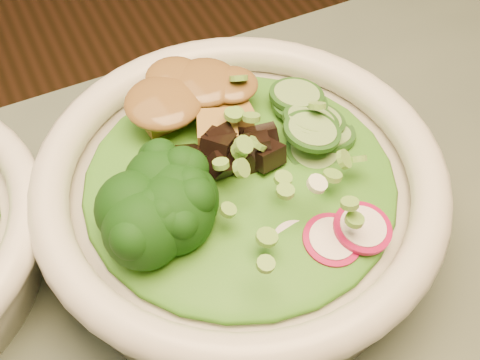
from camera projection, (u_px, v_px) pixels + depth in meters
name	position (u px, v px, depth m)	size (l,w,h in m)	color
salad_bowl	(240.00, 198.00, 0.48)	(0.29, 0.29, 0.08)	silver
lettuce_bed	(240.00, 179.00, 0.47)	(0.22, 0.22, 0.03)	#216916
broccoli_florets	(159.00, 215.00, 0.42)	(0.09, 0.08, 0.05)	black
radish_slices	(313.00, 240.00, 0.43)	(0.12, 0.04, 0.02)	#9C0C3E
cucumber_slices	(317.00, 122.00, 0.48)	(0.08, 0.08, 0.04)	#7AAA5E
mushroom_heap	(228.00, 153.00, 0.46)	(0.08, 0.08, 0.04)	black
tofu_cubes	(184.00, 110.00, 0.49)	(0.10, 0.06, 0.04)	olive
peanut_sauce	(183.00, 96.00, 0.48)	(0.08, 0.06, 0.02)	brown
scallion_garnish	(240.00, 154.00, 0.45)	(0.21, 0.21, 0.03)	#69A439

